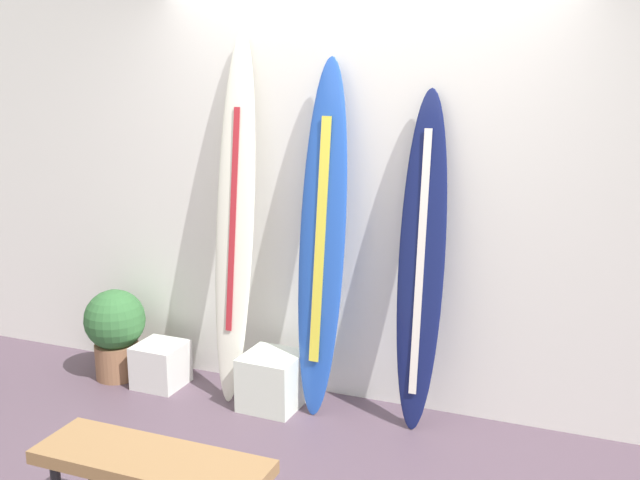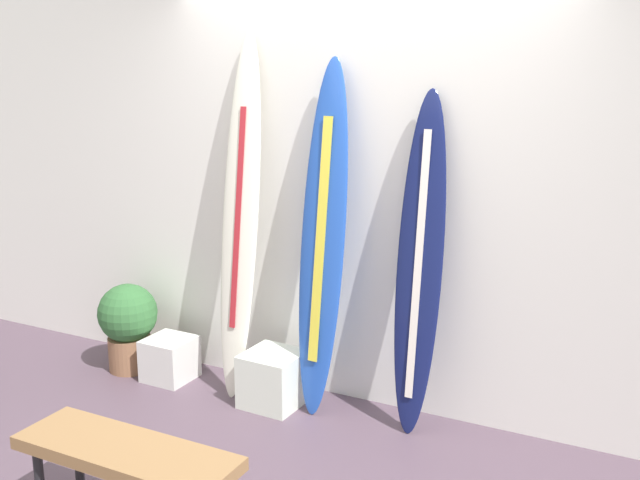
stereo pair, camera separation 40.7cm
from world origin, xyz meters
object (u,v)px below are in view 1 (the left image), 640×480
(surfboard_navy, at_px, (421,266))
(display_block_center, at_px, (161,365))
(surfboard_cobalt, at_px, (322,242))
(potted_plant, at_px, (115,329))
(bench, at_px, (152,468))
(display_block_left, at_px, (272,381))
(surfboard_ivory, at_px, (235,220))

(surfboard_navy, height_order, display_block_center, surfboard_navy)
(surfboard_cobalt, xyz_separation_m, potted_plant, (-1.45, -0.09, -0.71))
(display_block_center, distance_m, bench, 1.75)
(display_block_left, height_order, bench, bench)
(surfboard_navy, distance_m, display_block_left, 1.19)
(surfboard_cobalt, distance_m, display_block_center, 1.43)
(bench, bearing_deg, surfboard_navy, 64.44)
(display_block_center, bearing_deg, bench, -57.36)
(surfboard_cobalt, bearing_deg, display_block_center, -174.88)
(surfboard_cobalt, bearing_deg, potted_plant, -176.28)
(surfboard_navy, xyz_separation_m, bench, (-0.76, -1.59, -0.56))
(surfboard_ivory, bearing_deg, bench, -75.35)
(surfboard_cobalt, xyz_separation_m, display_block_center, (-1.10, -0.10, -0.90))
(surfboard_ivory, bearing_deg, surfboard_cobalt, -0.31)
(potted_plant, bearing_deg, bench, -48.78)
(surfboard_cobalt, height_order, surfboard_navy, surfboard_cobalt)
(surfboard_ivory, height_order, display_block_center, surfboard_ivory)
(surfboard_ivory, height_order, surfboard_navy, surfboard_ivory)
(potted_plant, relative_size, bench, 0.58)
(surfboard_ivory, xyz_separation_m, display_block_center, (-0.53, -0.10, -0.99))
(surfboard_ivory, relative_size, surfboard_navy, 1.17)
(display_block_center, bearing_deg, surfboard_navy, 4.37)
(surfboard_navy, relative_size, display_block_left, 5.48)
(surfboard_ivory, relative_size, bench, 2.17)
(surfboard_cobalt, height_order, display_block_left, surfboard_cobalt)
(surfboard_navy, relative_size, display_block_center, 6.43)
(surfboard_cobalt, height_order, bench, surfboard_cobalt)
(display_block_left, bearing_deg, potted_plant, 179.34)
(surfboard_navy, bearing_deg, display_block_center, -175.63)
(display_block_left, relative_size, bench, 0.34)
(surfboard_ivory, height_order, surfboard_cobalt, surfboard_ivory)
(display_block_left, xyz_separation_m, potted_plant, (-1.16, 0.01, 0.17))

